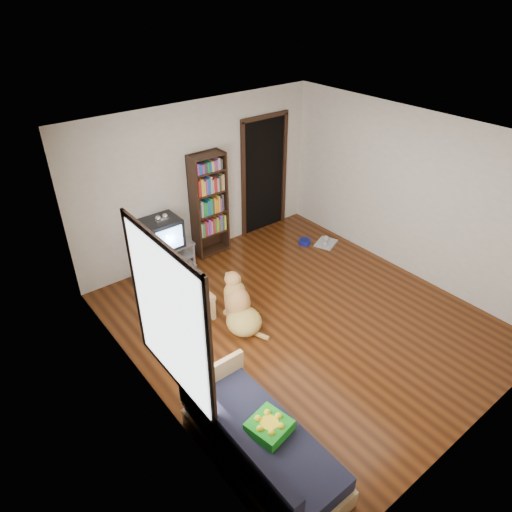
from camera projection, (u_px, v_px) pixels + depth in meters
ground at (300, 319)px, 6.53m from camera, size 5.00×5.00×0.00m
ceiling at (311, 141)px, 5.15m from camera, size 5.00×5.00×0.00m
wall_back at (200, 181)px, 7.50m from camera, size 4.50×0.00×4.50m
wall_front at (493, 348)px, 4.18m from camera, size 4.50×0.00×4.50m
wall_left at (145, 309)px, 4.65m from camera, size 0.00×5.00×5.00m
wall_right at (411, 195)px, 7.02m from camera, size 0.00×5.00×5.00m
green_cushion at (269, 427)px, 4.42m from camera, size 0.43×0.43×0.12m
laptop at (190, 295)px, 6.33m from camera, size 0.34×0.30×0.02m
dog_bowl at (305, 242)px, 8.32m from camera, size 0.22×0.22×0.08m
grey_rag at (326, 243)px, 8.32m from camera, size 0.49×0.45×0.03m
window at (168, 318)px, 4.22m from camera, size 0.03×1.46×1.70m
doorway at (264, 173)px, 8.29m from camera, size 1.03×0.05×2.19m
tv_stand at (165, 258)px, 7.41m from camera, size 0.90×0.45×0.50m
crt_tv at (162, 232)px, 7.17m from camera, size 0.55×0.52×0.58m
bookshelf at (209, 200)px, 7.58m from camera, size 0.60×0.30×1.80m
sofa at (258, 446)px, 4.48m from camera, size 0.80×1.80×0.80m
coffee_table at (189, 301)px, 6.42m from camera, size 0.55×0.55×0.40m
dog at (240, 308)px, 6.29m from camera, size 0.58×0.96×0.78m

